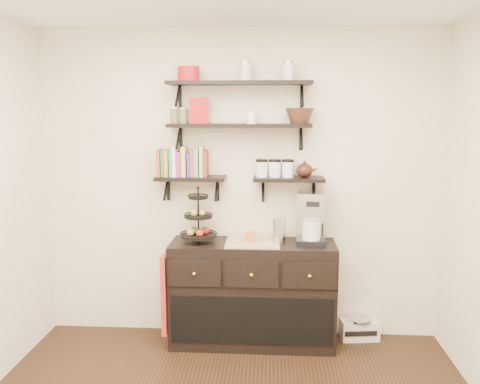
{
  "coord_description": "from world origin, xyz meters",
  "views": [
    {
      "loc": [
        0.28,
        -2.66,
        2.02
      ],
      "look_at": [
        0.03,
        1.15,
        1.4
      ],
      "focal_mm": 38.0,
      "sensor_mm": 36.0,
      "label": 1
    }
  ],
  "objects_px": {
    "sideboard": "(253,293)",
    "fruit_stand": "(199,224)",
    "coffee_maker": "(311,219)",
    "radio": "(359,329)"
  },
  "relations": [
    {
      "from": "sideboard",
      "to": "fruit_stand",
      "type": "xyz_separation_m",
      "value": [
        -0.46,
        0.0,
        0.61
      ]
    },
    {
      "from": "coffee_maker",
      "to": "radio",
      "type": "height_order",
      "value": "coffee_maker"
    },
    {
      "from": "sideboard",
      "to": "coffee_maker",
      "type": "relative_size",
      "value": 3.18
    },
    {
      "from": "fruit_stand",
      "to": "coffee_maker",
      "type": "bearing_deg",
      "value": 1.63
    },
    {
      "from": "fruit_stand",
      "to": "coffee_maker",
      "type": "relative_size",
      "value": 1.04
    },
    {
      "from": "fruit_stand",
      "to": "radio",
      "type": "distance_m",
      "value": 1.71
    },
    {
      "from": "fruit_stand",
      "to": "coffee_maker",
      "type": "distance_m",
      "value": 0.95
    },
    {
      "from": "sideboard",
      "to": "coffee_maker",
      "type": "xyz_separation_m",
      "value": [
        0.49,
        0.03,
        0.66
      ]
    },
    {
      "from": "fruit_stand",
      "to": "sideboard",
      "type": "bearing_deg",
      "value": -0.38
    },
    {
      "from": "sideboard",
      "to": "radio",
      "type": "xyz_separation_m",
      "value": [
        0.95,
        0.13,
        -0.36
      ]
    }
  ]
}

